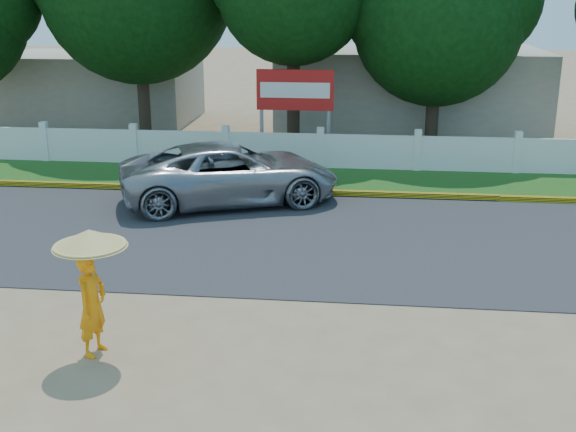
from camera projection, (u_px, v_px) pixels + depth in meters
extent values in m
plane|color=#9E8460|center=(275.00, 325.00, 12.14)|extent=(120.00, 120.00, 0.00)
cube|color=#38383A|center=(300.00, 237.00, 16.40)|extent=(60.00, 7.00, 0.02)
cube|color=#2D601E|center=(317.00, 179.00, 21.37)|extent=(60.00, 3.50, 0.03)
cube|color=yellow|center=(312.00, 193.00, 19.74)|extent=(40.00, 0.18, 0.16)
cube|color=silver|center=(320.00, 151.00, 22.59)|extent=(40.00, 0.10, 1.10)
cube|color=#B7AD99|center=(408.00, 90.00, 28.40)|extent=(10.00, 6.00, 3.20)
cube|color=#B7AD99|center=(99.00, 87.00, 30.78)|extent=(8.00, 5.00, 2.80)
imported|color=#9B9FA3|center=(230.00, 173.00, 18.90)|extent=(6.25, 4.50, 1.58)
imported|color=orange|center=(92.00, 305.00, 10.97)|extent=(0.51, 0.66, 1.63)
cylinder|color=gray|center=(92.00, 267.00, 10.77)|extent=(0.02, 0.02, 1.06)
cone|color=tan|center=(89.00, 238.00, 10.64)|extent=(1.11, 1.11, 0.27)
cylinder|color=gray|center=(262.00, 129.00, 23.71)|extent=(0.12, 0.12, 2.00)
cylinder|color=gray|center=(329.00, 131.00, 23.48)|extent=(0.12, 0.12, 2.00)
cube|color=red|center=(295.00, 90.00, 23.20)|extent=(2.50, 0.12, 1.30)
cube|color=silver|center=(295.00, 90.00, 23.14)|extent=(2.25, 0.02, 0.49)
cylinder|color=#473828|center=(293.00, 92.00, 24.62)|extent=(0.44, 0.44, 4.07)
cylinder|color=#473828|center=(432.00, 110.00, 24.82)|extent=(0.44, 0.44, 2.85)
sphere|color=#0D3C0F|center=(438.00, 20.00, 23.92)|extent=(5.68, 5.68, 5.68)
cylinder|color=#473828|center=(143.00, 91.00, 26.66)|extent=(0.44, 0.44, 3.62)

